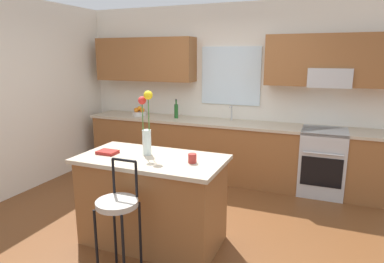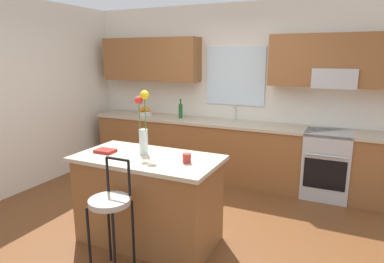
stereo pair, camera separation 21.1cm
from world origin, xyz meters
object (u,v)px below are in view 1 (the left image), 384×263
object	(u,v)px
kitchen_island	(152,200)
bar_stool_near	(118,208)
mug_ceramic	(192,158)
flower_vase	(146,126)
cookbook	(108,152)
fruit_bowl_oranges	(140,112)
bottle_olive_oil	(176,111)
oven_range	(322,162)

from	to	relation	value
kitchen_island	bar_stool_near	world-z (taller)	bar_stool_near
kitchen_island	mug_ceramic	distance (m)	0.67
flower_vase	cookbook	xyz separation A→B (m)	(-0.40, -0.12, -0.29)
kitchen_island	bar_stool_near	distance (m)	0.63
fruit_bowl_oranges	bottle_olive_oil	size ratio (longest dim) A/B	0.78
bar_stool_near	flower_vase	size ratio (longest dim) A/B	1.58
kitchen_island	cookbook	size ratio (longest dim) A/B	7.36
bar_stool_near	flower_vase	xyz separation A→B (m)	(-0.08, 0.67, 0.59)
mug_ceramic	cookbook	bearing A→B (deg)	-177.21
mug_ceramic	fruit_bowl_oranges	distance (m)	2.75
cookbook	bottle_olive_oil	world-z (taller)	bottle_olive_oil
kitchen_island	mug_ceramic	xyz separation A→B (m)	(0.45, -0.01, 0.50)
oven_range	bottle_olive_oil	xyz separation A→B (m)	(-2.26, 0.02, 0.58)
cookbook	bottle_olive_oil	xyz separation A→B (m)	(-0.19, 2.12, 0.11)
oven_range	flower_vase	world-z (taller)	flower_vase
oven_range	mug_ceramic	bearing A→B (deg)	-119.17
flower_vase	bar_stool_near	bearing A→B (deg)	-83.09
oven_range	bottle_olive_oil	size ratio (longest dim) A/B	2.99
flower_vase	fruit_bowl_oranges	bearing A→B (deg)	122.49
oven_range	fruit_bowl_oranges	distance (m)	2.99
oven_range	cookbook	world-z (taller)	cookbook
kitchen_island	mug_ceramic	size ratio (longest dim) A/B	16.35
kitchen_island	mug_ceramic	world-z (taller)	mug_ceramic
mug_ceramic	oven_range	bearing A→B (deg)	60.83
flower_vase	mug_ceramic	size ratio (longest dim) A/B	7.32
bottle_olive_oil	cookbook	bearing A→B (deg)	-84.95
kitchen_island	bar_stool_near	bearing A→B (deg)	-90.00
flower_vase	mug_ceramic	world-z (taller)	flower_vase
oven_range	bar_stool_near	xyz separation A→B (m)	(-1.59, -2.64, 0.18)
oven_range	bar_stool_near	bearing A→B (deg)	-121.09
mug_ceramic	cookbook	xyz separation A→B (m)	(-0.93, -0.05, -0.03)
cookbook	bottle_olive_oil	bearing A→B (deg)	95.05
bar_stool_near	bottle_olive_oil	world-z (taller)	bottle_olive_oil
flower_vase	bottle_olive_oil	size ratio (longest dim) A/B	2.14
kitchen_island	bottle_olive_oil	distance (m)	2.24
oven_range	fruit_bowl_oranges	size ratio (longest dim) A/B	3.83
mug_ceramic	fruit_bowl_oranges	world-z (taller)	fruit_bowl_oranges
mug_ceramic	kitchen_island	bearing A→B (deg)	178.39
flower_vase	mug_ceramic	bearing A→B (deg)	-8.35
kitchen_island	bottle_olive_oil	size ratio (longest dim) A/B	4.78
oven_range	fruit_bowl_oranges	xyz separation A→B (m)	(-2.95, 0.03, 0.52)
bar_stool_near	mug_ceramic	xyz separation A→B (m)	(0.45, 0.59, 0.33)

